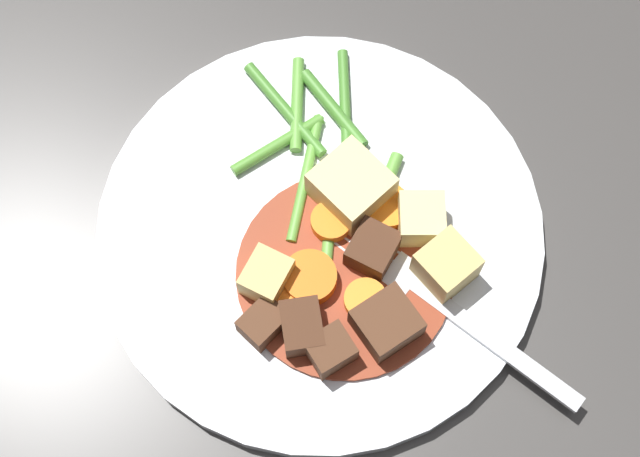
{
  "coord_description": "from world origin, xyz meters",
  "views": [
    {
      "loc": [
        0.2,
        -0.06,
        0.55
      ],
      "look_at": [
        0.0,
        0.0,
        0.01
      ],
      "focal_mm": 54.16,
      "sensor_mm": 36.0,
      "label": 1
    }
  ],
  "objects_px": {
    "carrot_slice_2": "(310,278)",
    "meat_chunk_3": "(263,323)",
    "fork": "(444,305)",
    "potato_chunk_2": "(446,266)",
    "meat_chunk_1": "(373,250)",
    "meat_chunk_4": "(302,328)",
    "carrot_slice_4": "(365,301)",
    "dinner_plate": "(320,232)",
    "carrot_slice_1": "(329,216)",
    "meat_chunk_0": "(386,324)",
    "potato_chunk_3": "(351,187)",
    "carrot_slice_3": "(387,203)",
    "carrot_slice_0": "(289,303)",
    "potato_chunk_0": "(421,220)",
    "meat_chunk_2": "(330,350)",
    "potato_chunk_1": "(267,277)"
  },
  "relations": [
    {
      "from": "potato_chunk_2",
      "to": "potato_chunk_1",
      "type": "bearing_deg",
      "value": -102.07
    },
    {
      "from": "potato_chunk_0",
      "to": "meat_chunk_2",
      "type": "bearing_deg",
      "value": -50.23
    },
    {
      "from": "meat_chunk_3",
      "to": "fork",
      "type": "height_order",
      "value": "meat_chunk_3"
    },
    {
      "from": "dinner_plate",
      "to": "potato_chunk_2",
      "type": "distance_m",
      "value": 0.08
    },
    {
      "from": "meat_chunk_3",
      "to": "carrot_slice_4",
      "type": "bearing_deg",
      "value": 88.03
    },
    {
      "from": "dinner_plate",
      "to": "potato_chunk_3",
      "type": "xyz_separation_m",
      "value": [
        -0.02,
        0.02,
        0.02
      ]
    },
    {
      "from": "potato_chunk_2",
      "to": "meat_chunk_0",
      "type": "xyz_separation_m",
      "value": [
        0.02,
        -0.04,
        -0.0
      ]
    },
    {
      "from": "carrot_slice_2",
      "to": "potato_chunk_0",
      "type": "height_order",
      "value": "potato_chunk_0"
    },
    {
      "from": "carrot_slice_0",
      "to": "meat_chunk_2",
      "type": "height_order",
      "value": "meat_chunk_2"
    },
    {
      "from": "carrot_slice_3",
      "to": "fork",
      "type": "xyz_separation_m",
      "value": [
        0.07,
        0.01,
        -0.0
      ]
    },
    {
      "from": "dinner_plate",
      "to": "meat_chunk_0",
      "type": "xyz_separation_m",
      "value": [
        0.07,
        0.02,
        0.02
      ]
    },
    {
      "from": "carrot_slice_2",
      "to": "potato_chunk_0",
      "type": "bearing_deg",
      "value": 102.14
    },
    {
      "from": "potato_chunk_3",
      "to": "potato_chunk_0",
      "type": "bearing_deg",
      "value": 48.06
    },
    {
      "from": "meat_chunk_0",
      "to": "potato_chunk_3",
      "type": "bearing_deg",
      "value": 177.23
    },
    {
      "from": "meat_chunk_4",
      "to": "meat_chunk_1",
      "type": "bearing_deg",
      "value": 123.23
    },
    {
      "from": "carrot_slice_0",
      "to": "potato_chunk_3",
      "type": "bearing_deg",
      "value": 136.6
    },
    {
      "from": "carrot_slice_1",
      "to": "meat_chunk_4",
      "type": "relative_size",
      "value": 0.83
    },
    {
      "from": "meat_chunk_0",
      "to": "meat_chunk_4",
      "type": "bearing_deg",
      "value": -103.18
    },
    {
      "from": "carrot_slice_1",
      "to": "potato_chunk_2",
      "type": "relative_size",
      "value": 0.83
    },
    {
      "from": "carrot_slice_0",
      "to": "fork",
      "type": "relative_size",
      "value": 0.2
    },
    {
      "from": "meat_chunk_0",
      "to": "meat_chunk_2",
      "type": "bearing_deg",
      "value": -80.19
    },
    {
      "from": "dinner_plate",
      "to": "fork",
      "type": "relative_size",
      "value": 1.78
    },
    {
      "from": "carrot_slice_3",
      "to": "meat_chunk_3",
      "type": "xyz_separation_m",
      "value": [
        0.05,
        -0.09,
        0.0
      ]
    },
    {
      "from": "carrot_slice_0",
      "to": "fork",
      "type": "bearing_deg",
      "value": 73.85
    },
    {
      "from": "carrot_slice_2",
      "to": "meat_chunk_0",
      "type": "bearing_deg",
      "value": 41.23
    },
    {
      "from": "carrot_slice_3",
      "to": "potato_chunk_3",
      "type": "relative_size",
      "value": 0.68
    },
    {
      "from": "carrot_slice_3",
      "to": "carrot_slice_4",
      "type": "distance_m",
      "value": 0.06
    },
    {
      "from": "carrot_slice_0",
      "to": "meat_chunk_0",
      "type": "xyz_separation_m",
      "value": [
        0.03,
        0.05,
        0.01
      ]
    },
    {
      "from": "meat_chunk_3",
      "to": "carrot_slice_2",
      "type": "bearing_deg",
      "value": 120.33
    },
    {
      "from": "potato_chunk_1",
      "to": "meat_chunk_1",
      "type": "distance_m",
      "value": 0.06
    },
    {
      "from": "dinner_plate",
      "to": "carrot_slice_1",
      "type": "relative_size",
      "value": 10.96
    },
    {
      "from": "carrot_slice_0",
      "to": "meat_chunk_3",
      "type": "height_order",
      "value": "meat_chunk_3"
    },
    {
      "from": "carrot_slice_3",
      "to": "potato_chunk_1",
      "type": "bearing_deg",
      "value": -70.76
    },
    {
      "from": "carrot_slice_1",
      "to": "meat_chunk_3",
      "type": "relative_size",
      "value": 0.97
    },
    {
      "from": "meat_chunk_1",
      "to": "meat_chunk_4",
      "type": "relative_size",
      "value": 0.94
    },
    {
      "from": "carrot_slice_3",
      "to": "meat_chunk_1",
      "type": "xyz_separation_m",
      "value": [
        0.03,
        -0.02,
        0.01
      ]
    },
    {
      "from": "meat_chunk_2",
      "to": "fork",
      "type": "relative_size",
      "value": 0.16
    },
    {
      "from": "carrot_slice_2",
      "to": "meat_chunk_3",
      "type": "distance_m",
      "value": 0.04
    },
    {
      "from": "meat_chunk_2",
      "to": "potato_chunk_1",
      "type": "bearing_deg",
      "value": -155.16
    },
    {
      "from": "meat_chunk_0",
      "to": "meat_chunk_1",
      "type": "distance_m",
      "value": 0.05
    },
    {
      "from": "potato_chunk_2",
      "to": "meat_chunk_2",
      "type": "bearing_deg",
      "value": -69.48
    },
    {
      "from": "fork",
      "to": "potato_chunk_2",
      "type": "bearing_deg",
      "value": 162.15
    },
    {
      "from": "meat_chunk_1",
      "to": "potato_chunk_1",
      "type": "bearing_deg",
      "value": -89.7
    },
    {
      "from": "dinner_plate",
      "to": "carrot_slice_3",
      "type": "height_order",
      "value": "carrot_slice_3"
    },
    {
      "from": "carrot_slice_3",
      "to": "fork",
      "type": "distance_m",
      "value": 0.07
    },
    {
      "from": "carrot_slice_3",
      "to": "carrot_slice_1",
      "type": "bearing_deg",
      "value": -91.67
    },
    {
      "from": "dinner_plate",
      "to": "potato_chunk_2",
      "type": "xyz_separation_m",
      "value": [
        0.05,
        0.06,
        0.02
      ]
    },
    {
      "from": "carrot_slice_2",
      "to": "meat_chunk_2",
      "type": "relative_size",
      "value": 1.32
    },
    {
      "from": "carrot_slice_3",
      "to": "meat_chunk_1",
      "type": "distance_m",
      "value": 0.03
    },
    {
      "from": "carrot_slice_3",
      "to": "meat_chunk_0",
      "type": "height_order",
      "value": "meat_chunk_0"
    }
  ]
}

